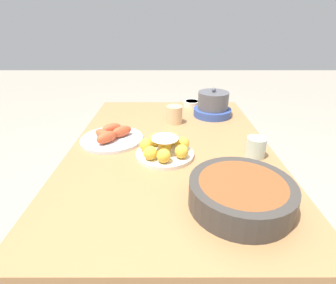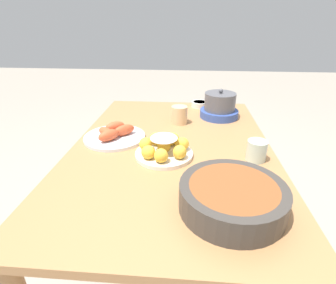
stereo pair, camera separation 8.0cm
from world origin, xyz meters
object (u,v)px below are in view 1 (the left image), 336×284
Objects in this scene: cup_far at (256,147)px; sauce_bowl at (192,103)px; cup_near at (174,115)px; warming_pot at (213,105)px; serving_bowl at (241,193)px; seafood_platter at (112,136)px; cake_plate at (165,149)px; dining_table at (171,166)px.

sauce_bowl is at bearing -163.25° from cup_far.
warming_pot reaches higher than cup_near.
cup_far is (-0.31, 0.14, -0.00)m from serving_bowl.
seafood_platter is 0.37m from cup_near.
dining_table is at bearing 165.08° from cake_plate.
serving_bowl is 0.98m from sauce_bowl.
cup_far is at bearing 73.42° from dining_table.
cup_far reaches higher than sauce_bowl.
seafood_platter is 0.61m from warming_pot.
cup_near reaches higher than sauce_bowl.
warming_pot is at bearing 151.04° from cake_plate.
dining_table is at bearing -4.50° from cup_near.
dining_table is 15.77× the size of cup_far.
cup_far is at bearing 40.29° from cup_near.
cake_plate reaches higher than sauce_bowl.
serving_bowl and cup_far have the same top height.
seafood_platter is 1.33× the size of warming_pot.
serving_bowl is 1.10× the size of seafood_platter.
cake_plate is (0.10, -0.03, 0.14)m from dining_table.
seafood_platter is at bearing -38.64° from sauce_bowl.
seafood_platter is (-0.46, -0.48, -0.02)m from serving_bowl.
dining_table is at bearing 78.92° from seafood_platter.
warming_pot reaches higher than dining_table.
cup_near is (-0.37, 0.05, 0.01)m from cake_plate.
dining_table is at bearing -13.80° from sauce_bowl.
serving_bowl is at bearing 3.79° from sauce_bowl.
cup_near reaches higher than cup_far.
dining_table is 14.05× the size of cup_near.
cup_far is 0.39× the size of warming_pot.
sauce_bowl is 0.70m from cup_far.
cup_near reaches higher than seafood_platter.
serving_bowl reaches higher than sauce_bowl.
sauce_bowl is 0.66m from seafood_platter.
cup_far is at bearing 11.43° from warming_pot.
cup_far is 0.50m from warming_pot.
sauce_bowl is at bearing 166.20° from dining_table.
sauce_bowl is 0.21m from warming_pot.
cup_near is at bearing 172.74° from cake_plate.
cup_far is at bearing 16.75° from sauce_bowl.
cake_plate reaches higher than cup_far.
warming_pot is (-0.11, 0.22, 0.02)m from cup_near.
sauce_bowl is (-0.66, 0.17, -0.02)m from cake_plate.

